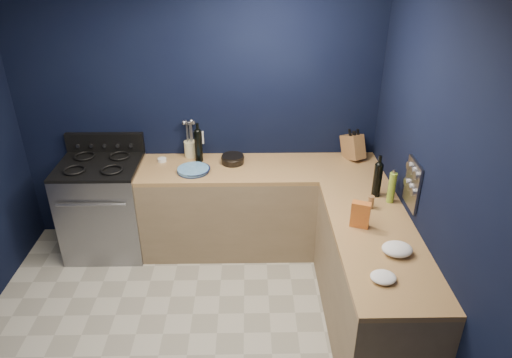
{
  "coord_description": "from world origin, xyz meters",
  "views": [
    {
      "loc": [
        0.49,
        -2.56,
        2.88
      ],
      "look_at": [
        0.55,
        1.0,
        1.0
      ],
      "focal_mm": 32.85,
      "sensor_mm": 36.0,
      "label": 1
    }
  ],
  "objects_px": {
    "plate_stack": "(193,170)",
    "crouton_bag": "(360,215)",
    "utensil_crock": "(191,149)",
    "knife_block": "(353,147)",
    "gas_range": "(106,209)"
  },
  "relations": [
    {
      "from": "plate_stack",
      "to": "crouton_bag",
      "type": "bearing_deg",
      "value": -34.61
    },
    {
      "from": "utensil_crock",
      "to": "plate_stack",
      "type": "bearing_deg",
      "value": -80.94
    },
    {
      "from": "crouton_bag",
      "to": "knife_block",
      "type": "bearing_deg",
      "value": 102.03
    },
    {
      "from": "plate_stack",
      "to": "knife_block",
      "type": "bearing_deg",
      "value": 10.24
    },
    {
      "from": "knife_block",
      "to": "crouton_bag",
      "type": "relative_size",
      "value": 1.16
    },
    {
      "from": "gas_range",
      "to": "crouton_bag",
      "type": "relative_size",
      "value": 4.49
    },
    {
      "from": "gas_range",
      "to": "knife_block",
      "type": "bearing_deg",
      "value": 4.73
    },
    {
      "from": "utensil_crock",
      "to": "knife_block",
      "type": "height_order",
      "value": "knife_block"
    },
    {
      "from": "utensil_crock",
      "to": "crouton_bag",
      "type": "xyz_separation_m",
      "value": [
        1.41,
        -1.28,
        0.02
      ]
    },
    {
      "from": "gas_range",
      "to": "knife_block",
      "type": "relative_size",
      "value": 3.87
    },
    {
      "from": "gas_range",
      "to": "plate_stack",
      "type": "height_order",
      "value": "plate_stack"
    },
    {
      "from": "plate_stack",
      "to": "utensil_crock",
      "type": "distance_m",
      "value": 0.36
    },
    {
      "from": "knife_block",
      "to": "crouton_bag",
      "type": "height_order",
      "value": "knife_block"
    },
    {
      "from": "utensil_crock",
      "to": "crouton_bag",
      "type": "relative_size",
      "value": 0.77
    },
    {
      "from": "plate_stack",
      "to": "utensil_crock",
      "type": "bearing_deg",
      "value": 99.06
    }
  ]
}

